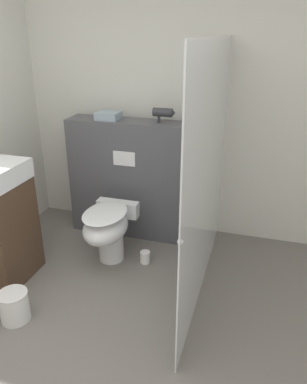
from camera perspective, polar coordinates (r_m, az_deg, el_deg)
wall_back at (r=3.83m, az=-0.02°, el=12.38°), size 8.00×0.06×2.50m
partition_panel at (r=3.81m, az=-3.54°, el=2.03°), size 1.23×0.31×1.19m
shower_glass at (r=2.83m, az=8.33°, el=2.28°), size 0.04×1.89×1.94m
toilet at (r=3.40m, az=-6.95°, el=-5.52°), size 0.40×0.61×0.53m
hair_drier at (r=3.51m, az=1.55°, el=11.99°), size 0.21×0.08×0.14m
folded_towel at (r=3.69m, az=-6.89°, el=11.47°), size 0.22×0.20×0.07m
spare_toilet_roll at (r=3.51m, az=-1.28°, el=-9.88°), size 0.09×0.09×0.11m
waste_bin at (r=3.05m, az=-20.45°, el=-16.00°), size 0.22×0.22×0.23m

